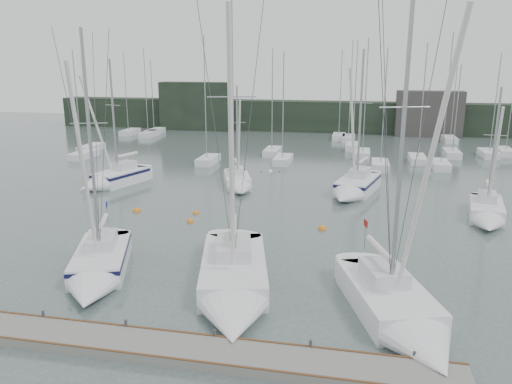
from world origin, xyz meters
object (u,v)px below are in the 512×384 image
sailboat_near_center (233,289)px  sailboat_mid_b (239,184)px  buoy_b (322,229)px  buoy_d (196,214)px  sailboat_near_left (97,270)px  sailboat_mid_a (111,180)px  sailboat_mid_e (487,215)px  buoy_c (137,211)px  buoy_a (190,222)px  sailboat_near_right (403,318)px  sailboat_mid_d (353,188)px

sailboat_near_center → sailboat_mid_b: bearing=89.4°
buoy_b → buoy_d: size_ratio=1.23×
sailboat_near_left → sailboat_mid_a: sailboat_near_left is taller
sailboat_near_left → sailboat_mid_e: bearing=13.1°
buoy_c → sailboat_mid_a: bearing=129.7°
sailboat_near_left → buoy_a: bearing=61.2°
sailboat_near_center → sailboat_near_right: 8.10m
sailboat_mid_e → sailboat_mid_d: bearing=160.3°
sailboat_mid_e → sailboat_near_left: bearing=-136.9°
sailboat_mid_a → sailboat_mid_e: size_ratio=1.20×
sailboat_near_right → sailboat_mid_b: sailboat_near_right is taller
buoy_b → buoy_c: 14.75m
sailboat_near_center → sailboat_mid_e: size_ratio=1.60×
sailboat_mid_a → sailboat_mid_d: bearing=21.5°
buoy_b → buoy_d: buoy_b is taller
sailboat_mid_a → buoy_b: 22.22m
sailboat_mid_b → buoy_c: bearing=-145.2°
sailboat_near_left → sailboat_near_center: 7.85m
buoy_d → buoy_a: bearing=-83.1°
sailboat_mid_b → buoy_d: bearing=-119.1°
sailboat_near_center → buoy_b: size_ratio=28.13×
sailboat_near_left → sailboat_mid_b: (2.85, 20.71, -0.06)m
sailboat_near_right → buoy_b: bearing=90.9°
sailboat_near_right → buoy_c: size_ratio=26.58×
sailboat_near_right → buoy_a: size_ratio=31.70×
sailboat_mid_b → buoy_c: 10.50m
sailboat_mid_a → sailboat_mid_b: sailboat_mid_a is taller
buoy_c → sailboat_mid_b: bearing=53.5°
sailboat_near_left → buoy_b: sailboat_near_left is taller
sailboat_near_left → buoy_b: (11.30, 10.91, -0.57)m
sailboat_mid_a → buoy_b: size_ratio=21.07×
sailboat_mid_a → sailboat_mid_d: 22.55m
sailboat_mid_a → buoy_c: (5.86, -7.06, -0.65)m
sailboat_near_right → sailboat_mid_d: sailboat_near_right is taller
buoy_a → sailboat_mid_d: bearing=40.8°
sailboat_near_right → buoy_d: sailboat_near_right is taller
sailboat_near_center → sailboat_mid_d: size_ratio=1.25×
sailboat_near_left → buoy_c: size_ratio=22.98×
sailboat_near_right → buoy_b: 13.72m
sailboat_near_right → buoy_d: size_ratio=33.57×
sailboat_near_center → buoy_a: (-6.19, 11.39, -0.59)m
sailboat_mid_a → sailboat_mid_d: (22.51, 1.30, -0.00)m
sailboat_near_left → sailboat_mid_d: size_ratio=1.05×
sailboat_mid_b → buoy_a: bearing=-115.6°
sailboat_mid_e → sailboat_mid_b: bearing=174.3°
sailboat_mid_e → buoy_b: sailboat_mid_e is taller
sailboat_mid_a → buoy_d: 12.55m
sailboat_near_right → sailboat_mid_e: 18.58m
buoy_a → buoy_c: bearing=161.4°
buoy_a → buoy_b: size_ratio=0.86×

